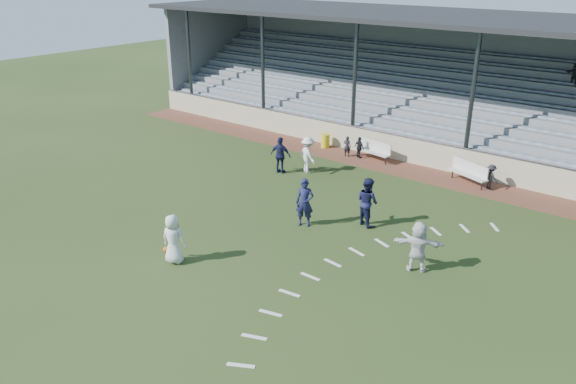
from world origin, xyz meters
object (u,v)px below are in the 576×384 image
Objects in this scene: trash_bin at (325,141)px; football at (166,249)px; player_navy_lead at (305,203)px; bench_left at (374,148)px; player_white_lead at (173,239)px; bench_right at (469,171)px.

football is at bearing -79.77° from trash_bin.
player_navy_lead is at bearing -59.95° from trash_bin.
bench_left reaches higher than trash_bin.
football is 0.12× the size of player_white_lead.
player_white_lead is at bearing -134.78° from player_navy_lead.
bench_right is 7.83m from trash_bin.
bench_right reaches higher than trash_bin.
player_navy_lead reaches higher than football.
trash_bin is 13.28m from player_white_lead.
football is at bearing -36.55° from player_white_lead.
trash_bin is 12.87m from football.
player_white_lead is at bearing -89.00° from bench_right.
trash_bin is at bearing -160.59° from bench_right.
player_navy_lead reaches higher than player_white_lead.
bench_left is at bearing -107.23° from player_white_lead.
bench_left is 8.19m from player_navy_lead.
bench_left is 1.23× the size of player_white_lead.
player_white_lead is 5.07m from player_navy_lead.
bench_left reaches higher than football.
bench_left and bench_right have the same top height.
bench_right is at bearing -128.39° from player_white_lead.
player_white_lead reaches higher than bench_right.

